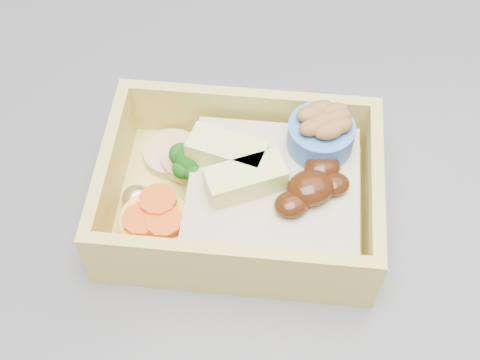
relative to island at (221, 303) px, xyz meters
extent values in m
plane|color=#B0ACA2|center=(0.00, 0.10, -0.46)|extent=(3.50, 3.50, 0.00)
cube|color=brown|center=(0.00, 0.00, -0.02)|extent=(1.20, 0.80, 0.88)
cube|color=#3A393E|center=(0.00, 0.00, 0.44)|extent=(1.24, 0.84, 0.04)
cube|color=#D1BD56|center=(-0.01, -0.15, 0.46)|extent=(0.19, 0.17, 0.01)
cube|color=#D1BD56|center=(0.00, -0.10, 0.49)|extent=(0.15, 0.06, 0.04)
cube|color=#D1BD56|center=(-0.03, -0.20, 0.49)|extent=(0.15, 0.06, 0.04)
cube|color=#D1BD56|center=(0.06, -0.18, 0.49)|extent=(0.04, 0.10, 0.04)
cube|color=#D1BD56|center=(-0.09, -0.12, 0.49)|extent=(0.04, 0.10, 0.04)
cube|color=tan|center=(0.00, -0.16, 0.48)|extent=(0.12, 0.12, 0.03)
ellipsoid|color=#341607|center=(0.02, -0.17, 0.50)|extent=(0.03, 0.03, 0.01)
ellipsoid|color=#341607|center=(0.03, -0.16, 0.50)|extent=(0.03, 0.02, 0.01)
ellipsoid|color=#341607|center=(0.01, -0.18, 0.50)|extent=(0.02, 0.02, 0.01)
ellipsoid|color=#341607|center=(0.04, -0.17, 0.50)|extent=(0.02, 0.02, 0.01)
cube|color=#D6ED7C|center=(-0.01, -0.16, 0.50)|extent=(0.05, 0.02, 0.02)
cube|color=#D6ED7C|center=(-0.02, -0.13, 0.50)|extent=(0.05, 0.04, 0.02)
cylinder|color=#7FB963|center=(-0.04, -0.13, 0.47)|extent=(0.01, 0.01, 0.01)
sphere|color=#165313|center=(-0.04, -0.13, 0.49)|extent=(0.02, 0.02, 0.02)
sphere|color=#165313|center=(-0.03, -0.13, 0.49)|extent=(0.01, 0.01, 0.01)
sphere|color=#165313|center=(-0.04, -0.12, 0.49)|extent=(0.01, 0.01, 0.01)
sphere|color=#165313|center=(-0.04, -0.13, 0.49)|extent=(0.01, 0.01, 0.01)
sphere|color=#165313|center=(-0.04, -0.13, 0.49)|extent=(0.01, 0.01, 0.01)
sphere|color=#165313|center=(-0.04, -0.12, 0.49)|extent=(0.01, 0.01, 0.01)
cylinder|color=yellow|center=(-0.07, -0.16, 0.47)|extent=(0.04, 0.04, 0.02)
cylinder|color=#E25013|center=(-0.07, -0.16, 0.49)|extent=(0.02, 0.02, 0.00)
cylinder|color=#E25013|center=(-0.07, -0.16, 0.49)|extent=(0.02, 0.02, 0.00)
cylinder|color=#E25013|center=(-0.06, -0.16, 0.49)|extent=(0.02, 0.02, 0.00)
cylinder|color=#E25013|center=(-0.06, -0.15, 0.49)|extent=(0.02, 0.02, 0.00)
cylinder|color=tan|center=(-0.05, -0.10, 0.47)|extent=(0.04, 0.04, 0.01)
cylinder|color=tan|center=(-0.04, -0.11, 0.47)|extent=(0.04, 0.04, 0.01)
ellipsoid|color=silver|center=(-0.02, -0.11, 0.47)|extent=(0.02, 0.02, 0.02)
ellipsoid|color=silver|center=(-0.07, -0.14, 0.47)|extent=(0.02, 0.02, 0.02)
cylinder|color=#3E71D3|center=(0.04, -0.14, 0.50)|extent=(0.04, 0.04, 0.02)
ellipsoid|color=brown|center=(0.04, -0.14, 0.51)|extent=(0.02, 0.02, 0.01)
ellipsoid|color=brown|center=(0.05, -0.14, 0.51)|extent=(0.02, 0.02, 0.01)
ellipsoid|color=brown|center=(0.03, -0.13, 0.51)|extent=(0.02, 0.02, 0.01)
ellipsoid|color=brown|center=(0.04, -0.14, 0.51)|extent=(0.02, 0.02, 0.01)
ellipsoid|color=brown|center=(0.03, -0.14, 0.51)|extent=(0.02, 0.02, 0.01)
ellipsoid|color=brown|center=(0.05, -0.14, 0.51)|extent=(0.02, 0.02, 0.01)
ellipsoid|color=brown|center=(0.04, -0.13, 0.51)|extent=(0.02, 0.02, 0.01)
ellipsoid|color=brown|center=(0.05, -0.13, 0.51)|extent=(0.02, 0.02, 0.01)
camera|label=1|loc=(-0.07, -0.36, 0.81)|focal=50.00mm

